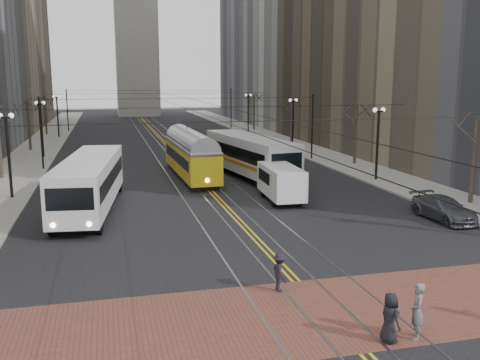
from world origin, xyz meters
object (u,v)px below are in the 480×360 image
cargo_van (281,184)px  pedestrian_b (417,311)px  sedan_silver (274,147)px  pedestrian_a (390,318)px  transit_bus (90,185)px  sedan_grey (234,160)px  sedan_parked (443,209)px  pedestrian_d (280,272)px  rear_bus (250,157)px  streetcar (191,159)px

cargo_van → pedestrian_b: (-1.99, -19.55, -0.25)m
sedan_silver → pedestrian_a: 42.41m
transit_bus → sedan_grey: transit_bus is taller
sedan_silver → sedan_parked: 28.82m
pedestrian_b → sedan_silver: bearing=-168.6°
sedan_grey → pedestrian_d: size_ratio=2.90×
transit_bus → pedestrian_b: transit_bus is taller
sedan_grey → pedestrian_b: size_ratio=2.42×
sedan_grey → cargo_van: bearing=-88.1°
pedestrian_b → pedestrian_d: 5.59m
rear_bus → sedan_parked: size_ratio=2.83×
pedestrian_d → sedan_silver: bearing=-20.8°
pedestrian_a → pedestrian_b: 0.94m
pedestrian_b → rear_bus: bearing=-161.4°
sedan_silver → pedestrian_b: (-8.49, -41.35, 0.19)m
transit_bus → rear_bus: size_ratio=1.00×
pedestrian_a → pedestrian_b: bearing=-98.2°
pedestrian_b → sedan_grey: bearing=-160.6°
cargo_van → sedan_grey: 14.08m
rear_bus → pedestrian_b: rear_bus is taller
cargo_van → pedestrian_d: 15.64m
sedan_parked → pedestrian_d: size_ratio=3.05×
cargo_van → pedestrian_a: bearing=-96.0°
sedan_silver → pedestrian_a: (-9.43, -41.35, 0.08)m
pedestrian_b → pedestrian_d: pedestrian_b is taller
rear_bus → cargo_van: size_ratio=2.48×
streetcar → sedan_silver: size_ratio=2.90×
cargo_van → sedan_silver: cargo_van is taller
sedan_silver → sedan_parked: bearing=-93.5°
sedan_grey → sedan_silver: bearing=52.7°
pedestrian_a → sedan_grey: bearing=-13.4°
sedan_grey → sedan_silver: (6.40, 7.72, -0.02)m
cargo_van → rear_bus: bearing=91.1°
cargo_van → pedestrian_b: cargo_van is taller
cargo_van → pedestrian_b: 19.66m
cargo_van → sedan_grey: (0.10, 14.07, -0.42)m
pedestrian_d → cargo_van: bearing=-22.0°
streetcar → sedan_grey: (4.60, 3.73, -0.78)m
sedan_grey → pedestrian_b: pedestrian_b is taller
streetcar → sedan_parked: streetcar is taller
pedestrian_b → pedestrian_d: size_ratio=1.20×
pedestrian_b → transit_bus: bearing=-129.5°
rear_bus → pedestrian_a: size_ratio=8.20×
rear_bus → sedan_grey: size_ratio=2.98×
transit_bus → streetcar: (7.86, 9.99, -0.13)m
sedan_silver → transit_bus: bearing=-137.0°
rear_bus → sedan_silver: bearing=55.3°
rear_bus → sedan_grey: 5.25m
transit_bus → rear_bus: bearing=41.3°
sedan_silver → sedan_parked: (1.14, -28.80, -0.06)m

